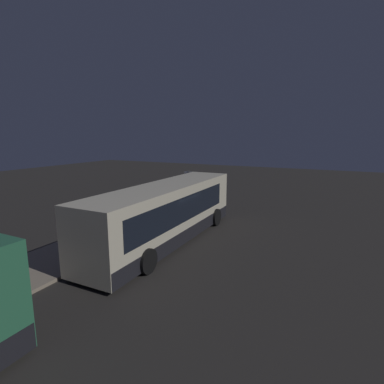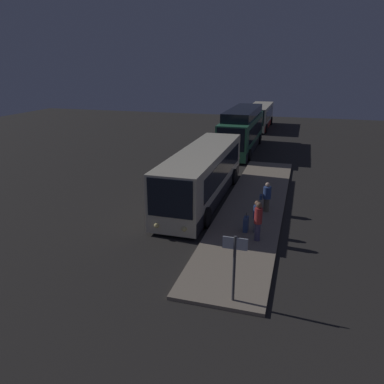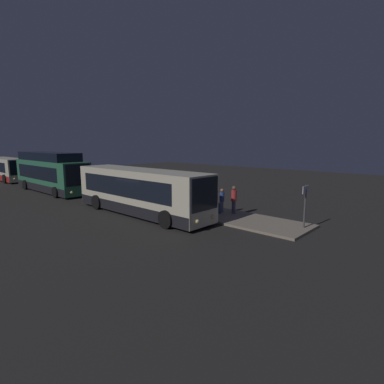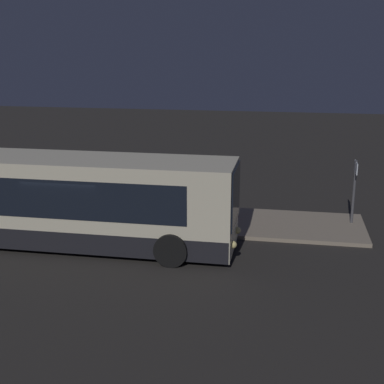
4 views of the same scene
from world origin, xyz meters
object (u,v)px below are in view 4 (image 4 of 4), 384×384
(passenger_waiting, at_px, (134,188))
(sign_post, at_px, (355,183))
(suitcase, at_px, (201,209))
(bus_lead, at_px, (65,202))
(passenger_boarding, at_px, (203,193))
(passenger_with_bags, at_px, (225,189))

(passenger_waiting, bearing_deg, sign_post, 176.80)
(passenger_waiting, relative_size, suitcase, 1.73)
(bus_lead, xyz_separation_m, passenger_boarding, (4.16, 3.76, -0.50))
(sign_post, bearing_deg, passenger_boarding, 179.71)
(bus_lead, relative_size, suitcase, 12.14)
(passenger_waiting, bearing_deg, bus_lead, 70.28)
(passenger_with_bags, xyz_separation_m, suitcase, (-0.85, -0.66, -0.67))
(sign_post, bearing_deg, passenger_waiting, 178.60)
(bus_lead, distance_m, sign_post, 10.55)
(bus_lead, relative_size, passenger_boarding, 7.20)
(bus_lead, bearing_deg, passenger_with_bags, 38.15)
(passenger_with_bags, bearing_deg, sign_post, -128.95)
(bus_lead, bearing_deg, passenger_boarding, 42.11)
(bus_lead, distance_m, suitcase, 5.39)
(suitcase, relative_size, sign_post, 0.40)
(bus_lead, xyz_separation_m, passenger_waiting, (1.27, 3.94, -0.51))
(passenger_boarding, height_order, passenger_waiting, passenger_waiting)
(passenger_boarding, bearing_deg, sign_post, -79.09)
(bus_lead, height_order, passenger_boarding, bus_lead)
(passenger_waiting, height_order, sign_post, sign_post)
(sign_post, bearing_deg, suitcase, -175.47)
(passenger_boarding, distance_m, suitcase, 0.71)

